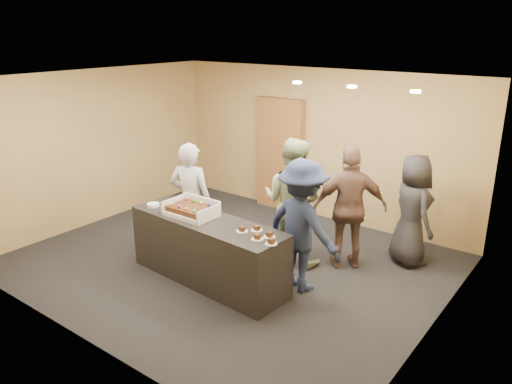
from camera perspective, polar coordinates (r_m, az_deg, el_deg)
room at (r=7.11m, az=-3.18°, el=1.83°), size 6.04×6.00×2.70m
serving_counter at (r=6.93m, az=-5.51°, el=-6.65°), size 2.44×0.85×0.90m
storage_cabinet at (r=9.48m, az=2.75°, el=4.29°), size 0.97×0.15×2.13m
cake_box at (r=6.95m, az=-7.29°, el=-2.22°), size 0.69×0.48×0.20m
sheet_cake at (r=6.91m, az=-7.46°, el=-1.89°), size 0.59×0.41×0.11m
plate_stack at (r=7.36m, az=-11.67°, el=-1.45°), size 0.18×0.18×0.04m
slice_a at (r=6.35m, az=-1.61°, el=-4.34°), size 0.15×0.15×0.07m
slice_b at (r=6.37m, az=0.09°, el=-4.23°), size 0.15×0.15×0.07m
slice_c at (r=6.12m, az=0.16°, el=-5.24°), size 0.15×0.15×0.07m
slice_d at (r=6.18m, az=1.53°, el=-4.97°), size 0.15×0.15×0.07m
slice_e at (r=5.99m, az=1.75°, el=-5.76°), size 0.15×0.15×0.07m
person_server_grey at (r=7.54m, az=-7.45°, el=-1.00°), size 0.75×0.62×1.78m
person_sage_man at (r=7.30m, az=4.17°, el=-1.08°), size 1.01×0.83×1.89m
person_navy_man at (r=6.55m, az=5.29°, el=-3.90°), size 1.25×0.84×1.80m
person_brown_extra at (r=7.25m, az=10.68°, el=-1.83°), size 1.11×1.00×1.81m
person_dark_suit at (r=7.62m, az=17.43°, el=-1.99°), size 0.96×0.93×1.66m
ceiling_spotlights at (r=6.39m, az=10.90°, el=11.74°), size 1.72×0.12×0.03m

